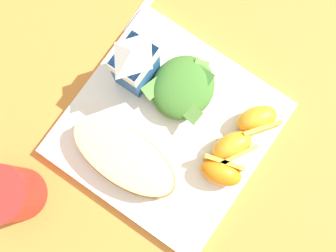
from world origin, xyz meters
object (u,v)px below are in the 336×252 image
at_px(orange_wedge_front, 221,171).
at_px(orange_wedge_middle, 233,147).
at_px(drinking_red_cup, 9,194).
at_px(white_plate, 168,128).
at_px(milk_carton, 135,63).
at_px(orange_wedge_rear, 257,120).
at_px(green_salad_pile, 183,87).
at_px(cheesy_pizza_bread, 124,157).

height_order(orange_wedge_front, orange_wedge_middle, same).
relative_size(orange_wedge_middle, drinking_red_cup, 0.71).
xyz_separation_m(white_plate, milk_carton, (0.04, 0.08, 0.07)).
relative_size(orange_wedge_middle, orange_wedge_rear, 1.00).
relative_size(orange_wedge_front, drinking_red_cup, 0.69).
xyz_separation_m(green_salad_pile, drinking_red_cup, (-0.26, 0.11, 0.01)).
distance_m(orange_wedge_front, orange_wedge_rear, 0.09).
relative_size(orange_wedge_rear, drinking_red_cup, 0.71).
bearing_deg(drinking_red_cup, white_plate, -30.83).
distance_m(white_plate, green_salad_pile, 0.07).
relative_size(white_plate, drinking_red_cup, 2.85).
relative_size(milk_carton, orange_wedge_rear, 1.58).
distance_m(white_plate, orange_wedge_rear, 0.13).
distance_m(cheesy_pizza_bread, orange_wedge_front, 0.14).
xyz_separation_m(orange_wedge_front, orange_wedge_rear, (0.09, -0.00, 0.00)).
bearing_deg(drinking_red_cup, milk_carton, -9.19).
bearing_deg(green_salad_pile, milk_carton, 104.80).
xyz_separation_m(green_salad_pile, orange_wedge_rear, (0.02, -0.12, -0.00)).
bearing_deg(milk_carton, green_salad_pile, -75.20).
height_order(white_plate, milk_carton, milk_carton).
distance_m(cheesy_pizza_bread, orange_wedge_rear, 0.20).
relative_size(cheesy_pizza_bread, orange_wedge_rear, 2.45).
height_order(green_salad_pile, drinking_red_cup, drinking_red_cup).
distance_m(green_salad_pile, orange_wedge_middle, 0.11).
distance_m(green_salad_pile, drinking_red_cup, 0.28).
distance_m(orange_wedge_front, orange_wedge_middle, 0.04).
bearing_deg(white_plate, orange_wedge_middle, -74.16).
height_order(green_salad_pile, orange_wedge_front, same).
distance_m(milk_carton, orange_wedge_rear, 0.19).
bearing_deg(cheesy_pizza_bread, orange_wedge_front, -63.43).
bearing_deg(white_plate, cheesy_pizza_bread, 161.46).
distance_m(green_salad_pile, orange_wedge_rear, 0.12).
relative_size(white_plate, milk_carton, 2.55).
relative_size(green_salad_pile, orange_wedge_front, 1.51).
bearing_deg(orange_wedge_middle, drinking_red_cup, 136.96).
relative_size(orange_wedge_front, orange_wedge_middle, 0.97).
xyz_separation_m(white_plate, drinking_red_cup, (-0.20, 0.12, 0.04)).
xyz_separation_m(milk_carton, drinking_red_cup, (-0.24, 0.04, -0.03)).
bearing_deg(cheesy_pizza_bread, milk_carton, 27.16).
relative_size(milk_carton, orange_wedge_middle, 1.57).
bearing_deg(drinking_red_cup, orange_wedge_rear, -38.23).
bearing_deg(white_plate, orange_wedge_front, -96.64).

